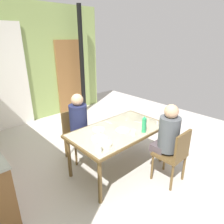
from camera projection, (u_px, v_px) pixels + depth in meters
name	position (u px, v px, depth m)	size (l,w,h in m)	color
ground_plane	(101.00, 167.00, 3.41)	(7.28, 7.28, 0.00)	beige
wall_back	(25.00, 65.00, 4.80)	(4.30, 0.10, 2.86)	#93AC60
door_wooden	(70.00, 77.00, 5.65)	(0.80, 0.05, 2.00)	olive
stove_pipe_column	(82.00, 62.00, 5.46)	(0.12, 0.12, 2.86)	black
curtain_panel	(8.00, 78.00, 4.52)	(0.90, 0.03, 2.40)	white
dining_table	(118.00, 133.00, 3.14)	(1.54, 0.88, 0.73)	brown
chair_near_diner	(174.00, 154.00, 2.89)	(0.40, 0.40, 0.87)	brown
chair_far_diner	(75.00, 132.00, 3.55)	(0.40, 0.40, 0.87)	brown
person_near_diner	(168.00, 133.00, 2.88)	(0.30, 0.37, 0.77)	#54484E
person_far_diner	(79.00, 119.00, 3.36)	(0.30, 0.37, 0.77)	#222145
water_bottle_green_near	(144.00, 125.00, 2.99)	(0.07, 0.07, 0.26)	#28995A
serving_bowl_center	(105.00, 145.00, 2.63)	(0.17, 0.17, 0.06)	beige
dinner_plate_near_left	(98.00, 129.00, 3.11)	(0.19, 0.19, 0.01)	white
dinner_plate_near_right	(99.00, 138.00, 2.83)	(0.23, 0.23, 0.01)	white
dinner_plate_far_center	(122.00, 130.00, 3.09)	(0.20, 0.20, 0.01)	white
drinking_glass_by_near_diner	(133.00, 133.00, 2.92)	(0.06, 0.06, 0.09)	silver
drinking_glass_by_far_diner	(99.00, 149.00, 2.48)	(0.06, 0.06, 0.10)	silver
cutlery_knife_near	(139.00, 122.00, 3.37)	(0.15, 0.02, 0.00)	silver
cutlery_fork_near	(157.00, 123.00, 3.35)	(0.15, 0.02, 0.00)	silver
cutlery_knife_far	(127.00, 119.00, 3.50)	(0.15, 0.02, 0.00)	silver
cutlery_fork_far	(109.00, 122.00, 3.36)	(0.15, 0.02, 0.00)	silver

